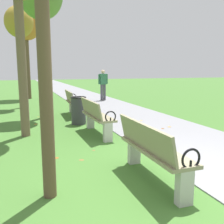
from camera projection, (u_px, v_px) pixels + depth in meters
ground_plane at (185, 180)px, 3.81m from camera, size 80.00×80.00×0.00m
paved_walkway at (67, 90)px, 20.95m from camera, size 2.73×44.00×0.02m
park_bench_1 at (152, 150)px, 3.70m from camera, size 0.49×1.60×0.90m
park_bench_2 at (96, 116)px, 6.40m from camera, size 0.49×1.60×0.90m
park_bench_3 at (73, 102)px, 9.08m from camera, size 0.53×1.62×0.90m
tree_4 at (19, 25)px, 10.51m from camera, size 1.18×1.18×4.26m
tree_5 at (25, 23)px, 13.75m from camera, size 1.82×1.82×5.25m
pedestrian_walking at (103, 83)px, 13.42m from camera, size 0.53×0.23×1.62m
trash_bin at (79, 110)px, 7.65m from camera, size 0.48×0.48×0.84m
scattered_leaves at (106, 131)px, 6.83m from camera, size 4.38×7.48×0.02m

